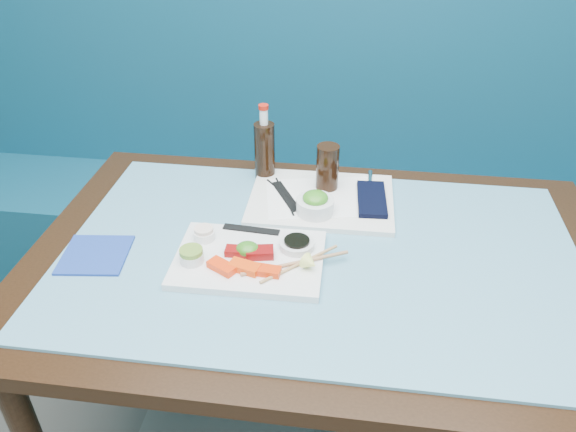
# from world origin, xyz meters

# --- Properties ---
(booth_bench) EXTENTS (3.00, 0.56, 1.17)m
(booth_bench) POSITION_xyz_m (0.00, 2.29, 0.37)
(booth_bench) COLOR navy
(booth_bench) RESTS_ON ground
(dining_table) EXTENTS (1.40, 0.90, 0.75)m
(dining_table) POSITION_xyz_m (0.00, 1.45, 0.67)
(dining_table) COLOR black
(dining_table) RESTS_ON ground
(glass_top) EXTENTS (1.22, 0.76, 0.01)m
(glass_top) POSITION_xyz_m (0.00, 1.45, 0.75)
(glass_top) COLOR #5793AF
(glass_top) RESTS_ON dining_table
(sashimi_plate) EXTENTS (0.34, 0.25, 0.02)m
(sashimi_plate) POSITION_xyz_m (-0.16, 1.39, 0.77)
(sashimi_plate) COLOR white
(sashimi_plate) RESTS_ON glass_top
(salmon_left) EXTENTS (0.07, 0.06, 0.02)m
(salmon_left) POSITION_xyz_m (-0.21, 1.33, 0.78)
(salmon_left) COLOR #F93509
(salmon_left) RESTS_ON sashimi_plate
(salmon_mid) EXTENTS (0.08, 0.05, 0.02)m
(salmon_mid) POSITION_xyz_m (-0.16, 1.34, 0.78)
(salmon_mid) COLOR #F84109
(salmon_mid) RESTS_ON sashimi_plate
(salmon_right) EXTENTS (0.07, 0.04, 0.02)m
(salmon_right) POSITION_xyz_m (-0.11, 1.33, 0.78)
(salmon_right) COLOR red
(salmon_right) RESTS_ON sashimi_plate
(tuna_left) EXTENTS (0.05, 0.03, 0.02)m
(tuna_left) POSITION_xyz_m (-0.19, 1.39, 0.78)
(tuna_left) COLOR maroon
(tuna_left) RESTS_ON sashimi_plate
(tuna_right) EXTENTS (0.07, 0.05, 0.02)m
(tuna_right) POSITION_xyz_m (-0.13, 1.39, 0.79)
(tuna_right) COLOR maroon
(tuna_right) RESTS_ON sashimi_plate
(seaweed_garnish) EXTENTS (0.06, 0.06, 0.03)m
(seaweed_garnish) POSITION_xyz_m (-0.16, 1.40, 0.79)
(seaweed_garnish) COLOR #31751B
(seaweed_garnish) RESTS_ON sashimi_plate
(ramekin_wasabi) EXTENTS (0.07, 0.07, 0.02)m
(ramekin_wasabi) POSITION_xyz_m (-0.28, 1.35, 0.79)
(ramekin_wasabi) COLOR white
(ramekin_wasabi) RESTS_ON sashimi_plate
(wasabi_fill) EXTENTS (0.06, 0.06, 0.01)m
(wasabi_fill) POSITION_xyz_m (-0.28, 1.35, 0.80)
(wasabi_fill) COLOR olive
(wasabi_fill) RESTS_ON ramekin_wasabi
(ramekin_ginger) EXTENTS (0.06, 0.06, 0.02)m
(ramekin_ginger) POSITION_xyz_m (-0.28, 1.44, 0.79)
(ramekin_ginger) COLOR white
(ramekin_ginger) RESTS_ON sashimi_plate
(ginger_fill) EXTENTS (0.06, 0.06, 0.01)m
(ginger_fill) POSITION_xyz_m (-0.28, 1.44, 0.80)
(ginger_fill) COLOR beige
(ginger_fill) RESTS_ON ramekin_ginger
(soy_dish) EXTENTS (0.10, 0.10, 0.02)m
(soy_dish) POSITION_xyz_m (-0.05, 1.44, 0.78)
(soy_dish) COLOR silver
(soy_dish) RESTS_ON sashimi_plate
(soy_fill) EXTENTS (0.07, 0.07, 0.01)m
(soy_fill) POSITION_xyz_m (-0.05, 1.44, 0.79)
(soy_fill) COLOR black
(soy_fill) RESTS_ON soy_dish
(lemon_wedge) EXTENTS (0.05, 0.05, 0.04)m
(lemon_wedge) POSITION_xyz_m (-0.01, 1.36, 0.79)
(lemon_wedge) COLOR #F5FA76
(lemon_wedge) RESTS_ON sashimi_plate
(chopstick_sleeve) EXTENTS (0.14, 0.03, 0.00)m
(chopstick_sleeve) POSITION_xyz_m (-0.17, 1.49, 0.78)
(chopstick_sleeve) COLOR black
(chopstick_sleeve) RESTS_ON sashimi_plate
(wooden_chopstick_a) EXTENTS (0.23, 0.12, 0.01)m
(wooden_chopstick_a) POSITION_xyz_m (-0.05, 1.37, 0.78)
(wooden_chopstick_a) COLOR #A4704D
(wooden_chopstick_a) RESTS_ON sashimi_plate
(wooden_chopstick_b) EXTENTS (0.16, 0.16, 0.01)m
(wooden_chopstick_b) POSITION_xyz_m (-0.04, 1.37, 0.78)
(wooden_chopstick_b) COLOR #AB8050
(wooden_chopstick_b) RESTS_ON sashimi_plate
(serving_tray) EXTENTS (0.39, 0.29, 0.01)m
(serving_tray) POSITION_xyz_m (-0.02, 1.68, 0.77)
(serving_tray) COLOR white
(serving_tray) RESTS_ON glass_top
(paper_placemat) EXTENTS (0.33, 0.26, 0.00)m
(paper_placemat) POSITION_xyz_m (-0.02, 1.68, 0.77)
(paper_placemat) COLOR white
(paper_placemat) RESTS_ON serving_tray
(seaweed_bowl) EXTENTS (0.13, 0.13, 0.04)m
(seaweed_bowl) POSITION_xyz_m (-0.03, 1.60, 0.79)
(seaweed_bowl) COLOR silver
(seaweed_bowl) RESTS_ON serving_tray
(seaweed_salad) EXTENTS (0.08, 0.08, 0.03)m
(seaweed_salad) POSITION_xyz_m (-0.03, 1.60, 0.82)
(seaweed_salad) COLOR #398A1F
(seaweed_salad) RESTS_ON seaweed_bowl
(cola_glass) EXTENTS (0.07, 0.07, 0.13)m
(cola_glass) POSITION_xyz_m (-0.01, 1.73, 0.84)
(cola_glass) COLOR black
(cola_glass) RESTS_ON serving_tray
(navy_pouch) EXTENTS (0.08, 0.18, 0.01)m
(navy_pouch) POSITION_xyz_m (0.12, 1.68, 0.78)
(navy_pouch) COLOR black
(navy_pouch) RESTS_ON serving_tray
(fork) EXTENTS (0.01, 0.09, 0.01)m
(fork) POSITION_xyz_m (0.11, 1.78, 0.78)
(fork) COLOR silver
(fork) RESTS_ON serving_tray
(black_chopstick_a) EXTENTS (0.08, 0.19, 0.01)m
(black_chopstick_a) POSITION_xyz_m (-0.12, 1.67, 0.78)
(black_chopstick_a) COLOR black
(black_chopstick_a) RESTS_ON serving_tray
(black_chopstick_b) EXTENTS (0.14, 0.16, 0.01)m
(black_chopstick_b) POSITION_xyz_m (-0.11, 1.67, 0.78)
(black_chopstick_b) COLOR black
(black_chopstick_b) RESTS_ON serving_tray
(tray_sleeve) EXTENTS (0.10, 0.15, 0.00)m
(tray_sleeve) POSITION_xyz_m (-0.11, 1.67, 0.77)
(tray_sleeve) COLOR black
(tray_sleeve) RESTS_ON serving_tray
(cola_bottle_body) EXTENTS (0.06, 0.06, 0.17)m
(cola_bottle_body) POSITION_xyz_m (-0.19, 1.79, 0.84)
(cola_bottle_body) COLOR black
(cola_bottle_body) RESTS_ON glass_top
(cola_bottle_neck) EXTENTS (0.03, 0.03, 0.04)m
(cola_bottle_neck) POSITION_xyz_m (-0.19, 1.79, 0.95)
(cola_bottle_neck) COLOR white
(cola_bottle_neck) RESTS_ON cola_bottle_body
(cola_bottle_cap) EXTENTS (0.03, 0.03, 0.01)m
(cola_bottle_cap) POSITION_xyz_m (-0.19, 1.79, 0.98)
(cola_bottle_cap) COLOR red
(cola_bottle_cap) RESTS_ON cola_bottle_neck
(blue_napkin) EXTENTS (0.17, 0.17, 0.01)m
(blue_napkin) POSITION_xyz_m (-0.52, 1.36, 0.76)
(blue_napkin) COLOR navy
(blue_napkin) RESTS_ON glass_top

